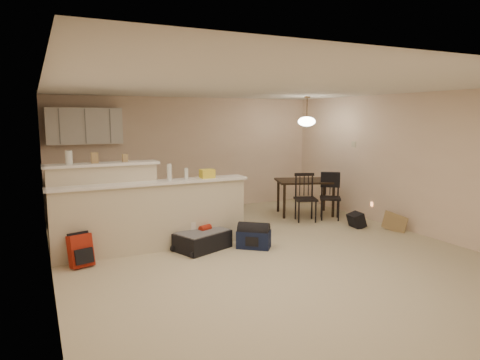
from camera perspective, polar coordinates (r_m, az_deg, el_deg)
room at (r=6.41m, az=3.53°, el=1.00°), size 7.00×7.02×2.50m
breakfast_bar at (r=6.82m, az=-13.74°, el=-4.25°), size 3.08×0.58×1.39m
upper_cabinets at (r=8.91m, az=-20.05°, el=6.78°), size 1.40×0.34×0.70m
kitchen_counter at (r=8.95m, az=-18.22°, el=-2.48°), size 1.80×0.60×0.90m
thermostat at (r=9.37m, az=14.94°, el=4.61°), size 0.02×0.12×0.12m
jar at (r=6.70m, az=-21.86°, el=2.80°), size 0.10×0.10×0.20m
cereal_box at (r=6.73m, az=-18.81°, el=2.81°), size 0.10×0.07×0.16m
small_box at (r=6.80m, az=-15.08°, el=2.86°), size 0.08×0.06×0.12m
bottle_a at (r=6.76m, az=-9.41°, el=1.04°), size 0.07×0.07×0.26m
bottle_b at (r=6.85m, az=-7.17°, el=0.84°), size 0.06×0.06×0.18m
bag_lump at (r=6.97m, az=-4.40°, el=0.85°), size 0.22×0.18×0.14m
dining_table at (r=9.20m, az=8.70°, el=-0.55°), size 1.39×1.15×0.75m
pendant_lamp at (r=9.09m, az=8.88°, el=7.78°), size 0.36×0.36×0.62m
dining_chair_near at (r=8.64m, az=8.76°, el=-2.35°), size 0.53×0.52×0.95m
dining_chair_far at (r=8.89m, az=11.94°, el=-2.20°), size 0.55×0.55×0.93m
suitcase at (r=6.85m, az=-5.03°, el=-8.05°), size 0.95×0.79×0.28m
red_backpack at (r=6.44m, az=-20.49°, el=-8.82°), size 0.34×0.26×0.45m
navy_duffel at (r=6.89m, az=1.84°, el=-7.89°), size 0.58×0.55×0.28m
black_daypack at (r=8.43m, az=15.27°, el=-5.21°), size 0.25×0.33×0.27m
cardboard_sheet at (r=8.32m, az=19.91°, el=-5.36°), size 0.18×0.41×0.33m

